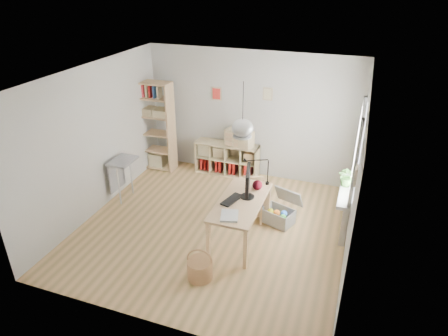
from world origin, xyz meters
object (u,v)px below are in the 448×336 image
(storage_chest, at_px, (280,212))
(drawer_chest, at_px, (239,138))
(desk, at_px, (241,205))
(chair, at_px, (253,196))
(monitor, at_px, (248,182))
(cube_shelf, at_px, (227,160))
(tall_bookshelf, at_px, (155,123))

(storage_chest, distance_m, drawer_chest, 2.05)
(desk, height_order, storage_chest, desk)
(chair, xyz_separation_m, storage_chest, (0.51, 0.04, -0.27))
(storage_chest, bearing_deg, chair, -154.82)
(desk, bearing_deg, storage_chest, 54.35)
(chair, relative_size, monitor, 1.36)
(desk, relative_size, cube_shelf, 1.07)
(tall_bookshelf, xyz_separation_m, storage_chest, (3.11, -1.22, -0.90))
(chair, bearing_deg, drawer_chest, 103.34)
(chair, relative_size, storage_chest, 1.05)
(cube_shelf, relative_size, chair, 1.77)
(cube_shelf, xyz_separation_m, monitor, (1.09, -2.09, 0.74))
(cube_shelf, bearing_deg, drawer_chest, -7.82)
(desk, distance_m, chair, 0.72)
(desk, relative_size, tall_bookshelf, 0.75)
(storage_chest, xyz_separation_m, drawer_chest, (-1.25, 1.46, 0.71))
(cube_shelf, height_order, monitor, monitor)
(chair, height_order, drawer_chest, drawer_chest)
(monitor, xyz_separation_m, drawer_chest, (-0.79, 2.05, -0.14))
(tall_bookshelf, relative_size, storage_chest, 2.66)
(desk, bearing_deg, drawer_chest, 108.26)
(chair, xyz_separation_m, monitor, (0.05, -0.55, 0.58))
(drawer_chest, bearing_deg, tall_bookshelf, -157.70)
(tall_bookshelf, relative_size, monitor, 3.45)
(cube_shelf, bearing_deg, desk, -65.39)
(desk, distance_m, monitor, 0.41)
(cube_shelf, bearing_deg, storage_chest, -44.21)
(cube_shelf, distance_m, tall_bookshelf, 1.77)
(desk, bearing_deg, chair, 88.55)
(desk, xyz_separation_m, tall_bookshelf, (-2.59, 1.95, 0.43))
(chair, height_order, storage_chest, chair)
(monitor, bearing_deg, desk, -130.12)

